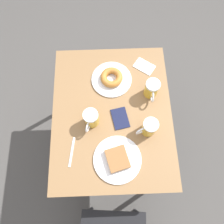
# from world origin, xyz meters

# --- Properties ---
(ground_plane) EXTENTS (8.00, 8.00, 0.00)m
(ground_plane) POSITION_xyz_m (0.00, 0.00, 0.00)
(ground_plane) COLOR #474442
(table) EXTENTS (0.69, 0.89, 0.75)m
(table) POSITION_xyz_m (0.00, 0.00, 0.67)
(table) COLOR olive
(table) RESTS_ON ground_plane
(plate_with_cake) EXTENTS (0.26, 0.26, 0.04)m
(plate_with_cake) POSITION_xyz_m (-0.02, 0.27, 0.76)
(plate_with_cake) COLOR silver
(plate_with_cake) RESTS_ON table
(plate_with_donut) EXTENTS (0.25, 0.25, 0.05)m
(plate_with_donut) POSITION_xyz_m (-0.01, -0.22, 0.77)
(plate_with_donut) COLOR silver
(plate_with_donut) RESTS_ON table
(beer_mug_left) EXTENTS (0.08, 0.12, 0.12)m
(beer_mug_left) POSITION_xyz_m (-0.23, -0.12, 0.81)
(beer_mug_left) COLOR gold
(beer_mug_left) RESTS_ON table
(beer_mug_center) EXTENTS (0.12, 0.08, 0.12)m
(beer_mug_center) POSITION_xyz_m (-0.20, 0.11, 0.81)
(beer_mug_center) COLOR gold
(beer_mug_center) RESTS_ON table
(beer_mug_right) EXTENTS (0.08, 0.12, 0.12)m
(beer_mug_right) POSITION_xyz_m (0.12, 0.05, 0.81)
(beer_mug_right) COLOR gold
(beer_mug_right) RESTS_ON table
(napkin_folded) EXTENTS (0.15, 0.14, 0.00)m
(napkin_folded) POSITION_xyz_m (-0.22, -0.31, 0.75)
(napkin_folded) COLOR white
(napkin_folded) RESTS_ON table
(fork) EXTENTS (0.03, 0.16, 0.00)m
(fork) POSITION_xyz_m (0.23, 0.22, 0.75)
(fork) COLOR silver
(fork) RESTS_ON table
(passport_near_edge) EXTENTS (0.11, 0.14, 0.01)m
(passport_near_edge) POSITION_xyz_m (-0.05, 0.03, 0.75)
(passport_near_edge) COLOR #141938
(passport_near_edge) RESTS_ON table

